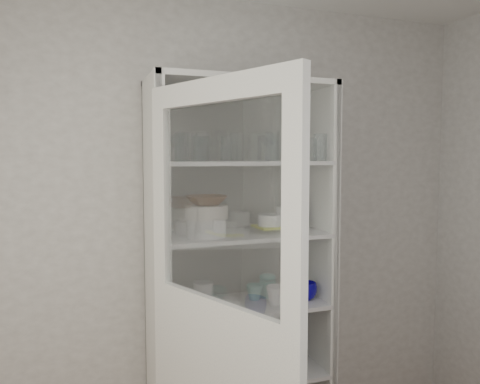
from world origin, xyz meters
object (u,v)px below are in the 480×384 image
object	(u,v)px
mug_white	(276,295)
teal_jar	(268,287)
plate_stack_front	(206,228)
glass_platter	(271,229)
mug_blue	(306,291)
measuring_cups	(216,304)
plate_stack_back	(194,226)
cream_bowl	(206,212)
grey_bowl_stack	(287,218)
pantry_cabinet	(236,286)
mug_teal	(255,292)
terracotta_bowl	(206,200)
cream_dish	(197,374)
goblet_3	(268,145)
cupboard_door	(219,354)
yellow_trivet	(271,227)
tin_box	(274,362)
white_canister	(203,294)
goblet_2	(270,145)
white_ramekin	(271,220)
goblet_1	(206,147)
goblet_0	(176,147)

from	to	relation	value
mug_white	teal_jar	size ratio (longest dim) A/B	0.93
plate_stack_front	glass_platter	distance (m)	0.41
mug_blue	measuring_cups	bearing A→B (deg)	-179.01
plate_stack_back	cream_bowl	bearing A→B (deg)	-81.40
glass_platter	grey_bowl_stack	bearing A→B (deg)	-13.17
mug_blue	mug_white	distance (m)	0.20
pantry_cabinet	mug_teal	distance (m)	0.11
terracotta_bowl	plate_stack_front	bearing A→B (deg)	0.00
mug_white	cream_dish	size ratio (longest dim) A/B	0.44
pantry_cabinet	mug_blue	xyz separation A→B (m)	(0.38, -0.13, -0.03)
goblet_3	terracotta_bowl	world-z (taller)	goblet_3
plate_stack_front	mug_blue	world-z (taller)	plate_stack_front
cupboard_door	yellow_trivet	bearing A→B (deg)	118.65
terracotta_bowl	teal_jar	bearing A→B (deg)	15.97
goblet_3	plate_stack_front	world-z (taller)	goblet_3
pantry_cabinet	teal_jar	xyz separation A→B (m)	(0.19, -0.01, -0.02)
mug_teal	tin_box	world-z (taller)	mug_teal
white_canister	plate_stack_front	bearing A→B (deg)	-91.71
pantry_cabinet	cream_bowl	world-z (taller)	pantry_cabinet
glass_platter	white_canister	size ratio (longest dim) A/B	2.29
goblet_2	cream_bowl	bearing A→B (deg)	-161.61
measuring_cups	mug_white	bearing A→B (deg)	-7.98
pantry_cabinet	yellow_trivet	size ratio (longest dim) A/B	11.97
goblet_2	white_ramekin	xyz separation A→B (m)	(-0.02, -0.07, -0.43)
pantry_cabinet	mug_blue	world-z (taller)	pantry_cabinet
goblet_1	cream_dish	distance (m)	1.25
plate_stack_front	teal_jar	bearing A→B (deg)	15.97
goblet_2	mug_blue	bearing A→B (deg)	-42.71
goblet_3	goblet_2	bearing A→B (deg)	-96.17
grey_bowl_stack	measuring_cups	bearing A→B (deg)	-175.73
goblet_1	goblet_2	distance (m)	0.38
cupboard_door	goblet_0	xyz separation A→B (m)	(-0.01, 0.74, 0.87)
mug_white	grey_bowl_stack	bearing A→B (deg)	44.45
goblet_2	measuring_cups	world-z (taller)	goblet_2
plate_stack_back	mug_blue	xyz separation A→B (m)	(0.61, -0.18, -0.38)
mug_teal	tin_box	bearing A→B (deg)	-7.99
plate_stack_back	measuring_cups	size ratio (longest dim) A/B	1.94
mug_blue	cupboard_door	bearing A→B (deg)	-137.37
glass_platter	cream_dish	distance (m)	0.89
tin_box	white_canister	bearing A→B (deg)	175.33
white_canister	plate_stack_back	bearing A→B (deg)	106.97
pantry_cabinet	mug_white	bearing A→B (deg)	-40.71
cream_bowl	teal_jar	bearing A→B (deg)	15.97
pantry_cabinet	terracotta_bowl	distance (m)	0.57
goblet_0	goblet_3	distance (m)	0.55
goblet_0	tin_box	distance (m)	1.36
terracotta_bowl	cream_dish	size ratio (longest dim) A/B	0.82
goblet_2	grey_bowl_stack	xyz separation A→B (m)	(0.07, -0.09, -0.42)
cupboard_door	goblet_1	world-z (taller)	cupboard_door
goblet_1	tin_box	bearing A→B (deg)	-19.09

